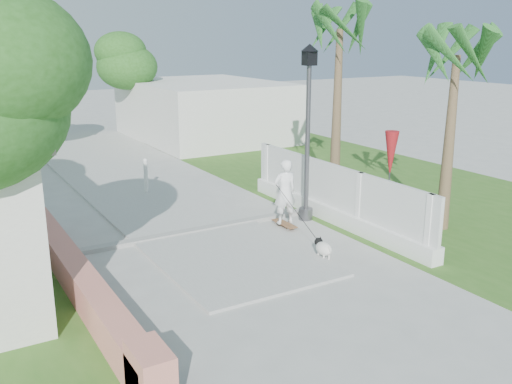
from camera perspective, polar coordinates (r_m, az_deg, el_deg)
ground at (r=9.32m, az=10.15°, el=-14.65°), size 90.00×90.00×0.00m
path_strip at (r=26.98m, az=-18.58°, el=4.76°), size 3.20×36.00×0.06m
curb at (r=13.95m, az=-6.01°, el=-3.86°), size 6.50×0.25×0.10m
grass_right at (r=19.28m, az=10.64°, el=1.24°), size 8.00×20.00×0.01m
pink_wall at (r=10.71m, az=-16.80°, el=-9.07°), size 0.45×8.20×0.80m
lattice_fence at (r=14.69m, az=7.74°, el=-0.91°), size 0.35×7.00×1.50m
building_right at (r=26.80m, az=-5.15°, el=8.18°), size 6.00×8.00×2.60m
street_lamp at (r=14.37m, az=5.20°, el=6.50°), size 0.44×0.44×4.44m
bollard at (r=17.45m, az=-10.96°, el=1.69°), size 0.14×0.14×1.09m
patio_umbrella at (r=14.95m, az=13.33°, el=3.61°), size 0.36×0.36×2.30m
tree_path_right at (r=27.42m, az=-12.48°, el=12.66°), size 3.00×3.00×4.79m
palm_far at (r=16.03m, az=8.35°, el=14.71°), size 1.80×1.80×5.30m
palm_near at (r=14.22m, az=19.37°, el=11.82°), size 1.80×1.80×4.70m
skateboarder at (r=13.66m, az=3.34°, el=-0.80°), size 0.73×2.38×1.73m
dog at (r=12.38m, az=6.71°, el=-5.55°), size 0.31×0.62×0.42m
parked_car at (r=40.00m, az=-23.30°, el=8.55°), size 4.63×3.10×1.46m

